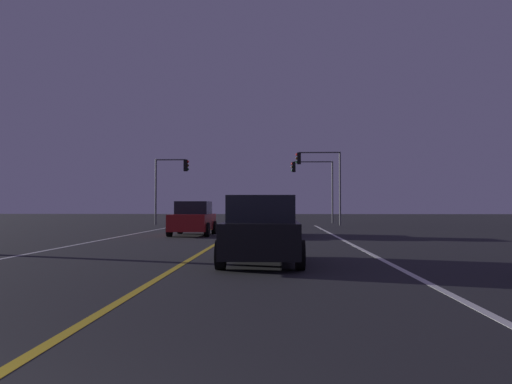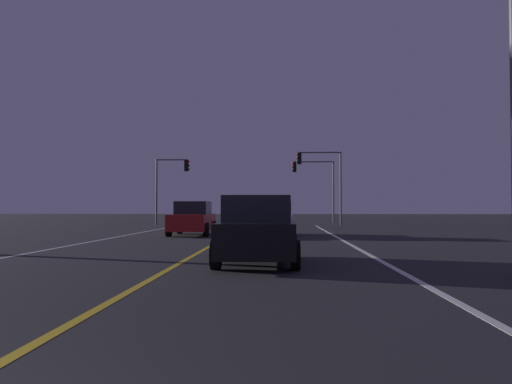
# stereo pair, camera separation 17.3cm
# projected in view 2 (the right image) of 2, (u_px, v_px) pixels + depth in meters

# --- Properties ---
(lane_edge_right) EXTENTS (0.16, 43.48, 0.01)m
(lane_edge_right) POSITION_uv_depth(u_px,v_px,m) (359.00, 249.00, 17.38)
(lane_edge_right) COLOR silver
(lane_edge_right) RESTS_ON ground
(lane_edge_left) EXTENTS (0.16, 43.48, 0.01)m
(lane_edge_left) POSITION_uv_depth(u_px,v_px,m) (58.00, 248.00, 17.88)
(lane_edge_left) COLOR silver
(lane_edge_left) RESTS_ON ground
(lane_center_divider) EXTENTS (0.16, 43.48, 0.01)m
(lane_center_divider) POSITION_uv_depth(u_px,v_px,m) (206.00, 248.00, 17.63)
(lane_center_divider) COLOR gold
(lane_center_divider) RESTS_ON ground
(car_oncoming) EXTENTS (2.02, 4.30, 1.70)m
(car_oncoming) POSITION_uv_depth(u_px,v_px,m) (193.00, 219.00, 25.94)
(car_oncoming) COLOR black
(car_oncoming) RESTS_ON ground
(car_lead_same_lane) EXTENTS (2.02, 4.30, 1.70)m
(car_lead_same_lane) POSITION_uv_depth(u_px,v_px,m) (258.00, 231.00, 12.96)
(car_lead_same_lane) COLOR black
(car_lead_same_lane) RESTS_ON ground
(car_ahead_far) EXTENTS (2.02, 4.30, 1.70)m
(car_ahead_far) POSITION_uv_depth(u_px,v_px,m) (275.00, 219.00, 25.55)
(car_ahead_far) COLOR black
(car_ahead_far) RESTS_ON ground
(traffic_light_near_right) EXTENTS (3.47, 0.36, 5.67)m
(traffic_light_near_right) POSITION_uv_depth(u_px,v_px,m) (320.00, 171.00, 39.69)
(traffic_light_near_right) COLOR #4C4C51
(traffic_light_near_right) RESTS_ON ground
(traffic_light_near_left) EXTENTS (2.67, 0.36, 5.15)m
(traffic_light_near_left) POSITION_uv_depth(u_px,v_px,m) (173.00, 176.00, 40.23)
(traffic_light_near_left) COLOR #4C4C51
(traffic_light_near_left) RESTS_ON ground
(traffic_light_far_right) EXTENTS (3.70, 0.36, 5.43)m
(traffic_light_far_right) POSITION_uv_depth(u_px,v_px,m) (313.00, 177.00, 45.18)
(traffic_light_far_right) COLOR #4C4C51
(traffic_light_far_right) RESTS_ON ground
(street_lamp_right_near) EXTENTS (2.12, 0.44, 7.54)m
(street_lamp_right_near) POSITION_uv_depth(u_px,v_px,m) (489.00, 40.00, 10.49)
(street_lamp_right_near) COLOR #4C4C51
(street_lamp_right_near) RESTS_ON ground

